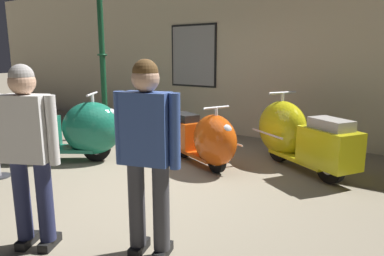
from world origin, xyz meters
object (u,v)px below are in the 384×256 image
visitor_0 (28,146)px  scooter_2 (295,135)px  scooter_1 (205,139)px  visitor_1 (147,147)px  scooter_0 (74,130)px  lamppost (102,57)px

visitor_0 → scooter_2: bearing=-44.3°
scooter_1 → visitor_1: visitor_1 is taller
scooter_1 → visitor_0: (-0.02, -2.76, 0.49)m
scooter_0 → visitor_1: (2.78, -1.40, 0.45)m
scooter_1 → visitor_0: bearing=-66.2°
scooter_1 → scooter_0: bearing=-130.3°
scooter_2 → lamppost: (-3.84, -0.22, 1.11)m
scooter_2 → visitor_0: size_ratio=1.14×
scooter_2 → visitor_1: visitor_1 is taller
scooter_0 → scooter_1: bearing=-7.4°
scooter_1 → visitor_1: 2.52m
lamppost → visitor_0: lamppost is taller
visitor_0 → visitor_1: 1.03m
visitor_0 → lamppost: bearing=13.3°
scooter_1 → scooter_2: (1.12, 0.73, 0.07)m
visitor_1 → visitor_0: bearing=99.3°
scooter_2 → visitor_0: visitor_0 is taller
scooter_0 → scooter_2: size_ratio=0.97×
scooter_0 → visitor_0: (1.86, -1.86, 0.43)m
scooter_0 → scooter_1: scooter_0 is taller
scooter_2 → lamppost: 4.00m
scooter_2 → visitor_1: (-0.23, -3.03, 0.44)m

